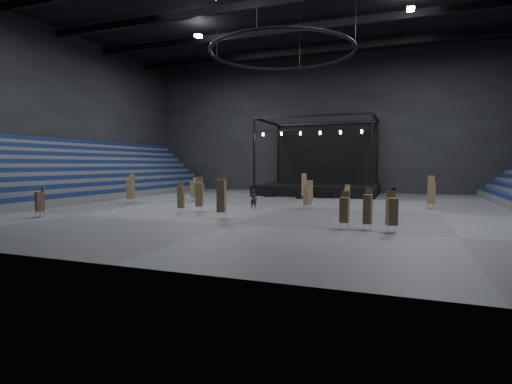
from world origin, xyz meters
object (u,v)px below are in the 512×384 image
(chair_stack_0, at_px, (344,209))
(chair_stack_8, at_px, (220,185))
(chair_stack_3, at_px, (307,195))
(chair_stack_14, at_px, (390,206))
(stage, at_px, (319,182))
(chair_stack_13, at_px, (181,197))
(chair_stack_11, at_px, (304,186))
(chair_stack_2, at_px, (392,211))
(chair_stack_15, at_px, (131,188))
(chair_stack_5, at_px, (431,192))
(man_center, at_px, (253,199))
(flight_case_left, at_px, (269,194))
(flight_case_right, at_px, (323,194))
(chair_stack_10, at_px, (309,193))
(chair_stack_9, at_px, (199,194))
(chair_stack_7, at_px, (221,195))
(chair_stack_4, at_px, (368,208))
(chair_stack_6, at_px, (347,197))
(chair_stack_1, at_px, (40,201))
(chair_stack_12, at_px, (194,189))
(crew_member, at_px, (394,199))
(flight_case_mid, at_px, (301,195))

(chair_stack_0, distance_m, chair_stack_8, 24.22)
(chair_stack_3, xyz_separation_m, chair_stack_14, (6.52, -4.99, -0.11))
(chair_stack_0, relative_size, chair_stack_3, 0.98)
(chair_stack_0, bearing_deg, stage, 109.06)
(chair_stack_13, bearing_deg, chair_stack_11, 53.68)
(stage, relative_size, chair_stack_13, 5.85)
(chair_stack_2, bearing_deg, chair_stack_15, 138.97)
(chair_stack_5, xyz_separation_m, chair_stack_13, (-17.98, -9.49, -0.19))
(chair_stack_11, distance_m, man_center, 9.97)
(stage, distance_m, chair_stack_5, 17.73)
(flight_case_left, height_order, flight_case_right, flight_case_right)
(chair_stack_5, relative_size, chair_stack_10, 1.18)
(man_center, bearing_deg, chair_stack_9, 45.11)
(chair_stack_7, relative_size, man_center, 1.98)
(chair_stack_9, relative_size, chair_stack_13, 1.13)
(chair_stack_3, xyz_separation_m, chair_stack_7, (-4.21, -7.24, 0.44))
(chair_stack_3, height_order, chair_stack_4, chair_stack_4)
(chair_stack_13, bearing_deg, chair_stack_6, 14.61)
(chair_stack_2, xyz_separation_m, chair_stack_9, (-14.22, 4.78, 0.20))
(chair_stack_4, relative_size, chair_stack_14, 1.21)
(chair_stack_1, relative_size, chair_stack_14, 1.07)
(chair_stack_10, distance_m, chair_stack_12, 12.22)
(chair_stack_4, distance_m, crew_member, 9.92)
(chair_stack_3, bearing_deg, chair_stack_12, -177.72)
(stage, height_order, man_center, stage)
(flight_case_mid, relative_size, chair_stack_14, 0.55)
(chair_stack_12, bearing_deg, chair_stack_0, -25.67)
(flight_case_right, xyz_separation_m, chair_stack_2, (7.68, -20.57, 0.76))
(flight_case_right, xyz_separation_m, chair_stack_7, (-3.31, -18.64, 1.16))
(flight_case_left, bearing_deg, chair_stack_7, -81.50)
(chair_stack_5, relative_size, crew_member, 1.42)
(flight_case_right, bearing_deg, stage, 105.22)
(chair_stack_5, bearing_deg, flight_case_right, 137.31)
(chair_stack_11, height_order, chair_stack_13, chair_stack_11)
(chair_stack_4, bearing_deg, crew_member, 95.05)
(man_center, bearing_deg, flight_case_left, -82.11)
(chair_stack_6, bearing_deg, chair_stack_9, -155.91)
(chair_stack_4, relative_size, crew_member, 1.24)
(chair_stack_11, xyz_separation_m, chair_stack_13, (-6.09, -14.35, -0.18))
(chair_stack_4, xyz_separation_m, chair_stack_10, (-5.70, 10.18, 0.02))
(chair_stack_4, height_order, chair_stack_10, chair_stack_4)
(chair_stack_11, xyz_separation_m, crew_member, (9.04, -7.82, -0.44))
(flight_case_left, xyz_separation_m, chair_stack_12, (-5.39, -7.37, 0.91))
(chair_stack_12, xyz_separation_m, chair_stack_14, (18.81, -8.37, -0.21))
(flight_case_left, height_order, chair_stack_12, chair_stack_12)
(chair_stack_1, relative_size, chair_stack_12, 0.89)
(flight_case_right, relative_size, chair_stack_13, 0.54)
(chair_stack_14, bearing_deg, chair_stack_2, -84.36)
(man_center, bearing_deg, chair_stack_8, -56.15)
(chair_stack_1, height_order, crew_member, chair_stack_1)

